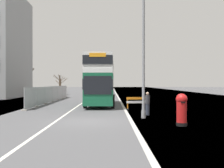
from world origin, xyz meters
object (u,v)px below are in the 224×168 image
at_px(lamppost_foreground, 143,55).
at_px(car_receding_mid, 104,89).
at_px(pedestrian_at_kerb, 147,103).
at_px(roadworks_barrier, 137,102).
at_px(red_pillar_postbox, 182,108).
at_px(car_oncoming_near, 104,91).
at_px(double_decker_bus, 101,80).

distance_m(lamppost_foreground, car_receding_mid, 36.00).
bearing_deg(pedestrian_at_kerb, roadworks_barrier, 94.06).
distance_m(lamppost_foreground, red_pillar_postbox, 4.68).
relative_size(roadworks_barrier, car_oncoming_near, 0.50).
height_order(red_pillar_postbox, pedestrian_at_kerb, red_pillar_postbox).
bearing_deg(double_decker_bus, car_oncoming_near, 90.30).
xyz_separation_m(roadworks_barrier, car_receding_mid, (-3.68, 29.90, 0.34)).
bearing_deg(red_pillar_postbox, car_oncoming_near, 99.28).
distance_m(lamppost_foreground, pedestrian_at_kerb, 3.71).
xyz_separation_m(double_decker_bus, roadworks_barrier, (3.32, -4.07, -1.96)).
xyz_separation_m(lamppost_foreground, car_receding_mid, (-3.48, 35.69, -3.10)).
relative_size(red_pillar_postbox, car_oncoming_near, 0.44).
bearing_deg(car_receding_mid, roadworks_barrier, -82.98).
distance_m(roadworks_barrier, car_receding_mid, 30.12).
height_order(roadworks_barrier, car_oncoming_near, car_oncoming_near).
xyz_separation_m(lamppost_foreground, pedestrian_at_kerb, (0.49, 1.67, -3.27)).
bearing_deg(red_pillar_postbox, car_receding_mid, 97.55).
height_order(double_decker_bus, roadworks_barrier, double_decker_bus).
xyz_separation_m(roadworks_barrier, car_oncoming_near, (-3.41, 20.96, 0.30)).
bearing_deg(roadworks_barrier, pedestrian_at_kerb, -85.94).
xyz_separation_m(lamppost_foreground, roadworks_barrier, (0.20, 5.80, -3.43)).
height_order(double_decker_bus, red_pillar_postbox, double_decker_bus).
relative_size(double_decker_bus, roadworks_barrier, 5.26).
bearing_deg(car_oncoming_near, double_decker_bus, -89.70).
bearing_deg(lamppost_foreground, car_oncoming_near, 96.85).
bearing_deg(car_oncoming_near, lamppost_foreground, -83.15).
height_order(lamppost_foreground, car_oncoming_near, lamppost_foreground).
height_order(lamppost_foreground, roadworks_barrier, lamppost_foreground).
height_order(roadworks_barrier, car_receding_mid, car_receding_mid).
bearing_deg(roadworks_barrier, double_decker_bus, 129.27).
distance_m(roadworks_barrier, pedestrian_at_kerb, 4.15).
distance_m(red_pillar_postbox, pedestrian_at_kerb, 4.84).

